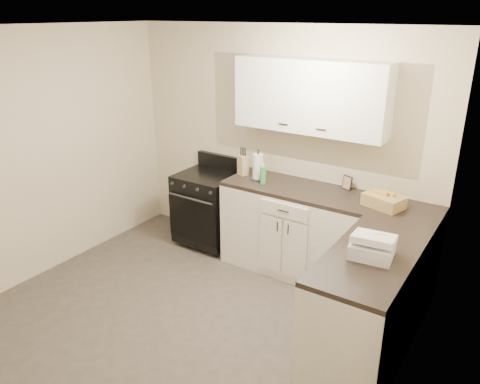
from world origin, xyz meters
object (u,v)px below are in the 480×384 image
Objects in this scene: knife_block at (243,165)px; wicker_basket at (384,201)px; countertop_grill at (372,249)px; stove at (208,208)px; paper_towel at (258,167)px.

knife_block reaches higher than wicker_basket.
wicker_basket reaches higher than countertop_grill.
knife_block is at bearing 6.92° from stove.
stove is 2.72× the size of countertop_grill.
stove is 2.09m from wicker_basket.
knife_block is 0.21m from paper_towel.
knife_block is 0.63× the size of wicker_basket.
countertop_grill reaches higher than stove.
countertop_grill is at bearing -8.73° from knife_block.
paper_towel reaches higher than countertop_grill.
stove is 0.75m from knife_block.
wicker_basket is (2.01, 0.00, 0.54)m from stove.
wicker_basket is at bearing 0.04° from stove.
paper_towel is 0.80× the size of wicker_basket.
knife_block is 0.72× the size of countertop_grill.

